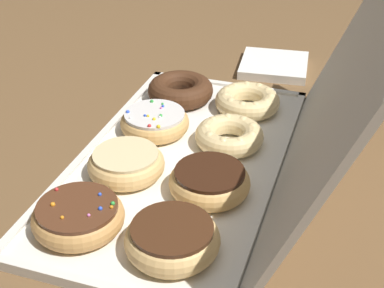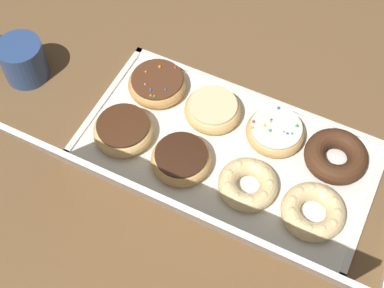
# 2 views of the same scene
# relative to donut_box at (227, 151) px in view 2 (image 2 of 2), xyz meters

# --- Properties ---
(ground_plane) EXTENTS (3.00, 3.00, 0.00)m
(ground_plane) POSITION_rel_donut_box_xyz_m (0.00, 0.00, -0.01)
(ground_plane) COLOR brown
(donut_box) EXTENTS (0.55, 0.30, 0.01)m
(donut_box) POSITION_rel_donut_box_xyz_m (0.00, 0.00, 0.00)
(donut_box) COLOR silver
(donut_box) RESTS_ON ground
(box_lid_open) EXTENTS (0.55, 0.12, 0.29)m
(box_lid_open) POSITION_rel_donut_box_xyz_m (0.00, 0.21, 0.14)
(box_lid_open) COLOR silver
(box_lid_open) RESTS_ON ground
(chocolate_cake_ring_donut_0) EXTENTS (0.12, 0.12, 0.04)m
(chocolate_cake_ring_donut_0) POSITION_rel_donut_box_xyz_m (-0.19, -0.06, 0.02)
(chocolate_cake_ring_donut_0) COLOR #472816
(chocolate_cake_ring_donut_0) RESTS_ON donut_box
(sprinkle_donut_1) EXTENTS (0.11, 0.11, 0.04)m
(sprinkle_donut_1) POSITION_rel_donut_box_xyz_m (-0.07, -0.07, 0.02)
(sprinkle_donut_1) COLOR tan
(sprinkle_donut_1) RESTS_ON donut_box
(glazed_ring_donut_2) EXTENTS (0.11, 0.11, 0.04)m
(glazed_ring_donut_2) POSITION_rel_donut_box_xyz_m (0.06, -0.06, 0.02)
(glazed_ring_donut_2) COLOR #E5B770
(glazed_ring_donut_2) RESTS_ON donut_box
(sprinkle_donut_3) EXTENTS (0.12, 0.12, 0.04)m
(sprinkle_donut_3) POSITION_rel_donut_box_xyz_m (0.19, -0.07, 0.02)
(sprinkle_donut_3) COLOR tan
(sprinkle_donut_3) RESTS_ON donut_box
(cruller_donut_4) EXTENTS (0.11, 0.11, 0.04)m
(cruller_donut_4) POSITION_rel_donut_box_xyz_m (-0.19, 0.06, 0.02)
(cruller_donut_4) COLOR #EACC8C
(cruller_donut_4) RESTS_ON donut_box
(cruller_donut_5) EXTENTS (0.11, 0.11, 0.04)m
(cruller_donut_5) POSITION_rel_donut_box_xyz_m (-0.07, 0.06, 0.02)
(cruller_donut_5) COLOR #EACC8C
(cruller_donut_5) RESTS_ON donut_box
(chocolate_frosted_donut_6) EXTENTS (0.11, 0.11, 0.04)m
(chocolate_frosted_donut_6) POSITION_rel_donut_box_xyz_m (0.06, 0.07, 0.02)
(chocolate_frosted_donut_6) COLOR tan
(chocolate_frosted_donut_6) RESTS_ON donut_box
(chocolate_frosted_donut_7) EXTENTS (0.12, 0.12, 0.04)m
(chocolate_frosted_donut_7) POSITION_rel_donut_box_xyz_m (0.19, 0.06, 0.03)
(chocolate_frosted_donut_7) COLOR #E5B770
(chocolate_frosted_donut_7) RESTS_ON donut_box
(coffee_mug) EXTENTS (0.11, 0.09, 0.09)m
(coffee_mug) POSITION_rel_donut_box_xyz_m (0.46, 0.01, 0.04)
(coffee_mug) COLOR navy
(coffee_mug) RESTS_ON ground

